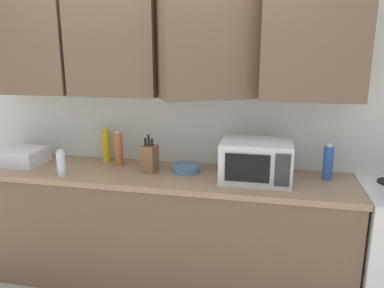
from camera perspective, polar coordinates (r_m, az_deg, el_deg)
The scene contains 10 objects.
wall_back_with_cabinets at distance 2.83m, azimuth -4.23°, elevation 10.20°, with size 3.69×0.61×2.60m.
counter_run at distance 2.92m, azimuth -5.10°, elevation -12.84°, with size 2.82×0.63×0.90m.
microwave at distance 2.58m, azimuth 9.88°, elevation -2.57°, with size 0.48×0.37×0.28m.
dish_rack at distance 3.26m, azimuth -25.09°, elevation -1.69°, with size 0.38×0.30×0.12m, color silver.
knife_block at distance 2.75m, azimuth -6.59°, elevation -2.22°, with size 0.11×0.13×0.28m.
bottle_yellow_mustard at distance 3.08m, azimuth -13.14°, elevation -0.22°, with size 0.07×0.07×0.28m.
bottle_spice_jar at distance 2.94m, azimuth -11.29°, elevation -0.72°, with size 0.07×0.07×0.27m.
bottle_blue_cleaner at distance 2.74m, azimuth 20.30°, elevation -2.70°, with size 0.07×0.07×0.25m.
bottle_clear_tall at distance 2.80m, azimuth -19.58°, elevation -2.84°, with size 0.06×0.06×0.19m.
bowl_ceramic_small at distance 2.75m, azimuth -0.89°, elevation -3.76°, with size 0.21×0.21×0.05m, color teal.
Camera 1 is at (0.80, -2.78, 1.76)m, focal length 34.48 mm.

